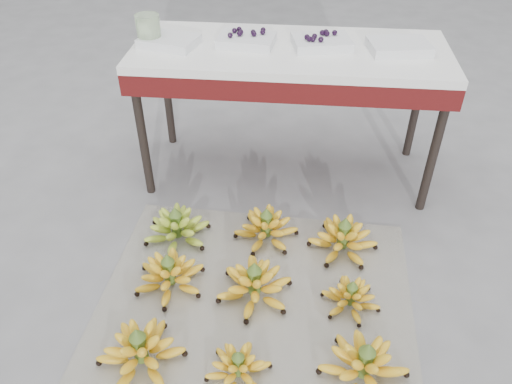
# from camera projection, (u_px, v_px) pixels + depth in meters

# --- Properties ---
(ground) EXTENTS (60.00, 60.00, 0.00)m
(ground) POSITION_uv_depth(u_px,v_px,m) (251.00, 299.00, 2.03)
(ground) COLOR slate
(ground) RESTS_ON ground
(newspaper_mat) EXTENTS (1.29, 1.09, 0.01)m
(newspaper_mat) POSITION_uv_depth(u_px,v_px,m) (256.00, 299.00, 2.02)
(newspaper_mat) COLOR silver
(newspaper_mat) RESTS_ON ground
(bunch_front_left) EXTENTS (0.33, 0.33, 0.19)m
(bunch_front_left) POSITION_uv_depth(u_px,v_px,m) (141.00, 351.00, 1.75)
(bunch_front_left) COLOR yellow
(bunch_front_left) RESTS_ON newspaper_mat
(bunch_front_center) EXTENTS (0.26, 0.26, 0.14)m
(bunch_front_center) POSITION_uv_depth(u_px,v_px,m) (238.00, 368.00, 1.72)
(bunch_front_center) COLOR yellow
(bunch_front_center) RESTS_ON newspaper_mat
(bunch_front_right) EXTENTS (0.40, 0.40, 0.19)m
(bunch_front_right) POSITION_uv_depth(u_px,v_px,m) (364.00, 366.00, 1.71)
(bunch_front_right) COLOR yellow
(bunch_front_right) RESTS_ON newspaper_mat
(bunch_mid_left) EXTENTS (0.35, 0.35, 0.18)m
(bunch_mid_left) POSITION_uv_depth(u_px,v_px,m) (170.00, 275.00, 2.04)
(bunch_mid_left) COLOR yellow
(bunch_mid_left) RESTS_ON newspaper_mat
(bunch_mid_center) EXTENTS (0.39, 0.39, 0.19)m
(bunch_mid_center) POSITION_uv_depth(u_px,v_px,m) (254.00, 285.00, 1.99)
(bunch_mid_center) COLOR yellow
(bunch_mid_center) RESTS_ON newspaper_mat
(bunch_mid_right) EXTENTS (0.31, 0.31, 0.14)m
(bunch_mid_right) POSITION_uv_depth(u_px,v_px,m) (351.00, 297.00, 1.96)
(bunch_mid_right) COLOR yellow
(bunch_mid_right) RESTS_ON newspaper_mat
(bunch_back_left) EXTENTS (0.38, 0.38, 0.18)m
(bunch_back_left) POSITION_uv_depth(u_px,v_px,m) (177.00, 228.00, 2.26)
(bunch_back_left) COLOR #84AA29
(bunch_back_left) RESTS_ON newspaper_mat
(bunch_back_center) EXTENTS (0.32, 0.32, 0.18)m
(bunch_back_center) POSITION_uv_depth(u_px,v_px,m) (266.00, 228.00, 2.27)
(bunch_back_center) COLOR yellow
(bunch_back_center) RESTS_ON newspaper_mat
(bunch_back_right) EXTENTS (0.37, 0.37, 0.18)m
(bunch_back_right) POSITION_uv_depth(u_px,v_px,m) (343.00, 239.00, 2.21)
(bunch_back_right) COLOR yellow
(bunch_back_right) RESTS_ON newspaper_mat
(vendor_table) EXTENTS (1.47, 0.59, 0.70)m
(vendor_table) POSITION_uv_depth(u_px,v_px,m) (290.00, 64.00, 2.35)
(vendor_table) COLOR black
(vendor_table) RESTS_ON ground
(tray_far_left) EXTENTS (0.29, 0.24, 0.04)m
(tray_far_left) POSITION_uv_depth(u_px,v_px,m) (169.00, 41.00, 2.31)
(tray_far_left) COLOR silver
(tray_far_left) RESTS_ON vendor_table
(tray_left) EXTENTS (0.28, 0.21, 0.07)m
(tray_left) POSITION_uv_depth(u_px,v_px,m) (247.00, 40.00, 2.31)
(tray_left) COLOR silver
(tray_left) RESTS_ON vendor_table
(tray_right) EXTENTS (0.29, 0.24, 0.07)m
(tray_right) POSITION_uv_depth(u_px,v_px,m) (321.00, 42.00, 2.29)
(tray_right) COLOR silver
(tray_right) RESTS_ON vendor_table
(tray_far_right) EXTENTS (0.29, 0.23, 0.04)m
(tray_far_right) POSITION_uv_depth(u_px,v_px,m) (399.00, 47.00, 2.25)
(tray_far_right) COLOR silver
(tray_far_right) RESTS_ON vendor_table
(glass_jar) EXTENTS (0.14, 0.14, 0.14)m
(glass_jar) POSITION_uv_depth(u_px,v_px,m) (149.00, 30.00, 2.28)
(glass_jar) COLOR beige
(glass_jar) RESTS_ON vendor_table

